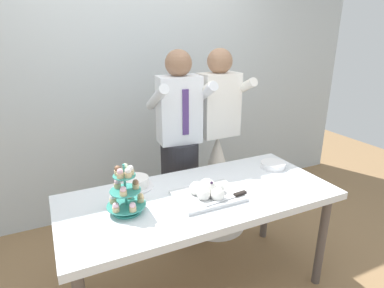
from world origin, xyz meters
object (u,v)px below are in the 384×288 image
main_cake_tray (208,192)px  dessert_table (200,204)px  cupcake_stand (126,193)px  person_bride (217,170)px  plate_stack (273,165)px  person_groom (180,161)px  round_cake (136,183)px

main_cake_tray → dessert_table: bearing=111.4°
cupcake_stand → person_bride: 1.25m
dessert_table → person_bride: (0.51, 0.67, -0.12)m
cupcake_stand → plate_stack: 1.22m
person_bride → main_cake_tray: bearing=-123.7°
cupcake_stand → person_bride: (1.00, 0.68, -0.32)m
dessert_table → plate_stack: bearing=11.6°
main_cake_tray → plate_stack: size_ratio=2.24×
cupcake_stand → main_cake_tray: 0.52m
dessert_table → person_groom: bearing=78.3°
round_cake → person_groom: (0.49, 0.37, -0.06)m
cupcake_stand → round_cake: (0.14, 0.29, -0.09)m
dessert_table → person_groom: size_ratio=1.08×
person_groom → person_bride: (0.38, 0.02, -0.16)m
cupcake_stand → person_groom: (0.62, 0.66, -0.15)m
cupcake_stand → person_groom: size_ratio=0.18×
main_cake_tray → round_cake: (-0.38, 0.34, -0.01)m
main_cake_tray → cupcake_stand: bearing=174.1°
cupcake_stand → person_bride: bearing=34.1°
plate_stack → main_cake_tray: bearing=-163.2°
dessert_table → cupcake_stand: size_ratio=5.90×
dessert_table → cupcake_stand: 0.53m
plate_stack → round_cake: (-1.06, 0.13, 0.01)m
plate_stack → person_bride: person_bride is taller
cupcake_stand → plate_stack: cupcake_stand is taller
cupcake_stand → round_cake: bearing=64.5°
round_cake → person_groom: size_ratio=0.14×
cupcake_stand → plate_stack: (1.20, 0.15, -0.10)m
round_cake → main_cake_tray: bearing=-42.3°
plate_stack → round_cake: 1.07m
main_cake_tray → person_groom: 0.72m
dessert_table → plate_stack: size_ratio=9.27×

